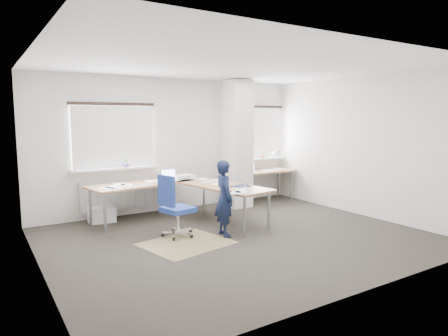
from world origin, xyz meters
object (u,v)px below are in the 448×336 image
person (224,198)px  desk_side (266,172)px  task_chair (176,220)px  desk_main (183,186)px

person → desk_side: bearing=-40.7°
desk_side → task_chair: bearing=-153.4°
desk_main → person: size_ratio=2.20×
desk_side → desk_main: bearing=-164.3°
desk_main → person: person is taller
desk_side → person: bearing=-141.4°
desk_main → task_chair: (-0.55, -0.85, -0.40)m
desk_main → desk_side: (2.57, 0.75, -0.01)m
desk_main → desk_side: size_ratio=2.00×
task_chair → person: (0.72, -0.36, 0.35)m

